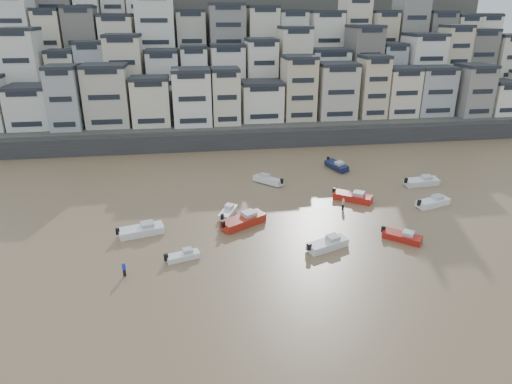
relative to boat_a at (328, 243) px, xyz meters
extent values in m
cube|color=#38383A|center=(-0.89, 44.49, 0.96)|extent=(140.00, 3.00, 3.50)
cube|color=#4C4C47|center=(4.11, 51.49, 1.21)|extent=(140.00, 14.00, 4.00)
cube|color=#4C4C47|center=(4.11, 63.49, 4.21)|extent=(140.00, 14.00, 10.00)
cube|color=#4C4C47|center=(4.11, 75.49, 8.21)|extent=(140.00, 14.00, 18.00)
cube|color=#4C4C47|center=(4.11, 87.49, 12.21)|extent=(140.00, 16.00, 26.00)
cube|color=#4C4C47|center=(4.11, 101.49, 15.21)|extent=(140.00, 18.00, 32.00)
camera|label=1|loc=(-15.63, -46.28, 25.56)|focal=32.00mm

